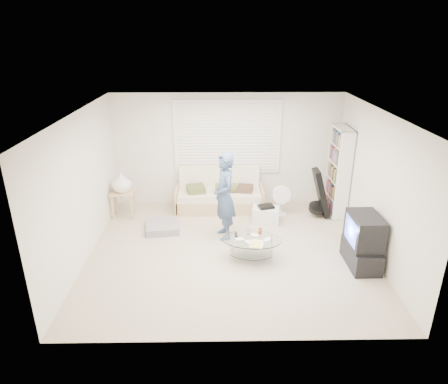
{
  "coord_description": "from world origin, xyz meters",
  "views": [
    {
      "loc": [
        -0.22,
        -6.28,
        3.71
      ],
      "look_at": [
        -0.1,
        0.3,
        1.04
      ],
      "focal_mm": 32.0,
      "sensor_mm": 36.0,
      "label": 1
    }
  ],
  "objects_px": {
    "tv_unit": "(363,241)",
    "coffee_table": "(252,243)",
    "bookshelf": "(338,172)",
    "futon_sofa": "(219,196)"
  },
  "relations": [
    {
      "from": "futon_sofa",
      "to": "bookshelf",
      "type": "xyz_separation_m",
      "value": [
        2.5,
        -0.25,
        0.64
      ]
    },
    {
      "from": "bookshelf",
      "to": "futon_sofa",
      "type": "bearing_deg",
      "value": 174.19
    },
    {
      "from": "tv_unit",
      "to": "coffee_table",
      "type": "bearing_deg",
      "value": 172.9
    },
    {
      "from": "coffee_table",
      "to": "futon_sofa",
      "type": "bearing_deg",
      "value": 104.47
    },
    {
      "from": "coffee_table",
      "to": "bookshelf",
      "type": "bearing_deg",
      "value": 43.64
    },
    {
      "from": "futon_sofa",
      "to": "coffee_table",
      "type": "relative_size",
      "value": 1.76
    },
    {
      "from": "bookshelf",
      "to": "tv_unit",
      "type": "bearing_deg",
      "value": -93.42
    },
    {
      "from": "futon_sofa",
      "to": "tv_unit",
      "type": "height_order",
      "value": "futon_sofa"
    },
    {
      "from": "futon_sofa",
      "to": "tv_unit",
      "type": "bearing_deg",
      "value": -44.64
    },
    {
      "from": "futon_sofa",
      "to": "tv_unit",
      "type": "xyz_separation_m",
      "value": [
        2.38,
        -2.35,
        0.14
      ]
    }
  ]
}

